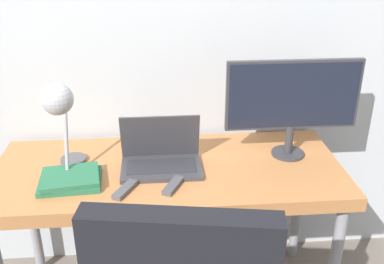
{
  "coord_description": "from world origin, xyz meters",
  "views": [
    {
      "loc": [
        -0.04,
        -1.41,
        1.73
      ],
      "look_at": [
        0.1,
        0.29,
        0.93
      ],
      "focal_mm": 42.0,
      "sensor_mm": 36.0,
      "label": 1
    }
  ],
  "objects_px": {
    "book_stack": "(70,179)",
    "laptop": "(161,157)",
    "monitor": "(293,99)",
    "desk_lamp": "(59,107)"
  },
  "relations": [
    {
      "from": "laptop",
      "to": "desk_lamp",
      "type": "height_order",
      "value": "desk_lamp"
    },
    {
      "from": "desk_lamp",
      "to": "monitor",
      "type": "bearing_deg",
      "value": 7.2
    },
    {
      "from": "monitor",
      "to": "desk_lamp",
      "type": "distance_m",
      "value": 0.99
    },
    {
      "from": "monitor",
      "to": "book_stack",
      "type": "relative_size",
      "value": 2.29
    },
    {
      "from": "desk_lamp",
      "to": "laptop",
      "type": "bearing_deg",
      "value": 7.81
    },
    {
      "from": "monitor",
      "to": "book_stack",
      "type": "bearing_deg",
      "value": -169.56
    },
    {
      "from": "desk_lamp",
      "to": "book_stack",
      "type": "bearing_deg",
      "value": -71.99
    },
    {
      "from": "book_stack",
      "to": "laptop",
      "type": "bearing_deg",
      "value": 15.98
    },
    {
      "from": "monitor",
      "to": "laptop",
      "type": "bearing_deg",
      "value": -173.21
    },
    {
      "from": "laptop",
      "to": "book_stack",
      "type": "relative_size",
      "value": 1.33
    }
  ]
}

